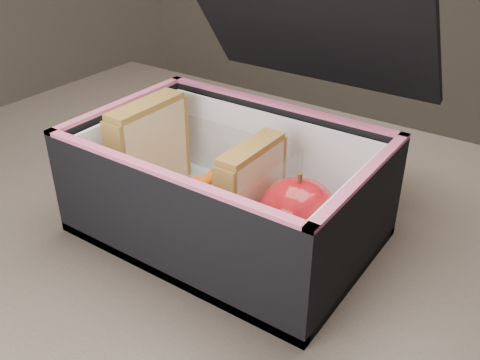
# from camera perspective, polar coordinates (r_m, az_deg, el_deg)

# --- Properties ---
(kitchen_table) EXTENTS (1.20, 0.80, 0.75)m
(kitchen_table) POSITION_cam_1_polar(r_m,az_deg,el_deg) (0.62, 3.23, -14.79)
(kitchen_table) COLOR brown
(kitchen_table) RESTS_ON ground
(lunch_bag) EXTENTS (0.31, 0.32, 0.28)m
(lunch_bag) POSITION_cam_1_polar(r_m,az_deg,el_deg) (0.57, -1.09, 0.26)
(lunch_bag) COLOR black
(lunch_bag) RESTS_ON kitchen_table
(plastic_tub) EXTENTS (0.19, 0.13, 0.08)m
(plastic_tub) POSITION_cam_1_polar(r_m,az_deg,el_deg) (0.59, -4.50, -0.04)
(plastic_tub) COLOR white
(plastic_tub) RESTS_ON lunch_bag
(sandwich_left) EXTENTS (0.03, 0.10, 0.11)m
(sandwich_left) POSITION_cam_1_polar(r_m,az_deg,el_deg) (0.62, -9.63, 3.38)
(sandwich_left) COLOR #E0C588
(sandwich_left) RESTS_ON plastic_tub
(sandwich_right) EXTENTS (0.02, 0.09, 0.10)m
(sandwich_right) POSITION_cam_1_polar(r_m,az_deg,el_deg) (0.55, 1.20, -0.90)
(sandwich_right) COLOR #E0C588
(sandwich_right) RESTS_ON plastic_tub
(carrot_sticks) EXTENTS (0.05, 0.14, 0.03)m
(carrot_sticks) POSITION_cam_1_polar(r_m,az_deg,el_deg) (0.59, -4.99, -1.85)
(carrot_sticks) COLOR #EB5916
(carrot_sticks) RESTS_ON plastic_tub
(paper_napkin) EXTENTS (0.10, 0.10, 0.01)m
(paper_napkin) POSITION_cam_1_polar(r_m,az_deg,el_deg) (0.55, 6.03, -7.07)
(paper_napkin) COLOR white
(paper_napkin) RESTS_ON lunch_bag
(red_apple) EXTENTS (0.09, 0.09, 0.08)m
(red_apple) POSITION_cam_1_polar(r_m,az_deg,el_deg) (0.52, 6.16, -3.68)
(red_apple) COLOR maroon
(red_apple) RESTS_ON paper_napkin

